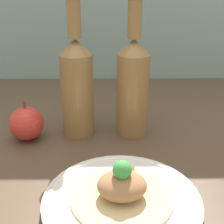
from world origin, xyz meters
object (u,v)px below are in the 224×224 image
object	(u,v)px
cider_bottle_right	(133,83)
apple	(26,123)
plated_food	(122,188)
plate	(122,201)
cider_bottle_left	(77,84)

from	to	relation	value
cider_bottle_right	apple	size ratio (longest dim) A/B	3.43
apple	plated_food	bearing A→B (deg)	-48.16
plated_food	cider_bottle_right	xyz separation A→B (cm)	(3.45, 26.63, 8.62)
plate	plated_food	xyz separation A→B (cm)	(0.00, -0.00, 2.67)
cider_bottle_left	cider_bottle_right	bearing A→B (deg)	0.00
plate	plated_food	distance (cm)	2.67
cider_bottle_right	cider_bottle_left	bearing A→B (deg)	180.00
plated_food	cider_bottle_left	xyz separation A→B (cm)	(-9.28, 26.63, 8.62)
plate	cider_bottle_right	world-z (taller)	cider_bottle_right
cider_bottle_left	apple	world-z (taller)	cider_bottle_left
cider_bottle_right	apple	world-z (taller)	cider_bottle_right
plated_food	cider_bottle_left	world-z (taller)	cider_bottle_left
plated_food	apple	world-z (taller)	apple
plate	cider_bottle_left	world-z (taller)	cider_bottle_left
cider_bottle_right	plated_food	bearing A→B (deg)	-97.39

